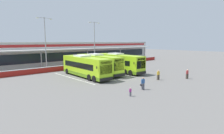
% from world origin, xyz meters
% --- Properties ---
extents(ground_plane, '(200.00, 200.00, 0.00)m').
position_xyz_m(ground_plane, '(0.00, 0.00, 0.00)').
color(ground_plane, '#605E5B').
extents(terminal_building, '(70.00, 13.00, 6.00)m').
position_xyz_m(terminal_building, '(-0.00, 26.91, 3.01)').
color(terminal_building, silver).
rests_on(terminal_building, ground).
extents(red_barrier_wall, '(60.00, 0.40, 1.10)m').
position_xyz_m(red_barrier_wall, '(0.00, 14.50, 0.56)').
color(red_barrier_wall, maroon).
rests_on(red_barrier_wall, ground).
extents(coach_bus_leftmost, '(3.39, 12.26, 3.78)m').
position_xyz_m(coach_bus_leftmost, '(-3.96, 5.45, 1.79)').
color(coach_bus_leftmost, '#9ED11E').
rests_on(coach_bus_leftmost, ground).
extents(coach_bus_left_centre, '(3.39, 12.26, 3.78)m').
position_xyz_m(coach_bus_left_centre, '(-0.23, 6.47, 1.79)').
color(coach_bus_left_centre, '#9ED11E').
rests_on(coach_bus_left_centre, ground).
extents(coach_bus_centre, '(3.39, 12.26, 3.78)m').
position_xyz_m(coach_bus_centre, '(4.17, 5.33, 1.79)').
color(coach_bus_centre, '#9ED11E').
rests_on(coach_bus_centre, ground).
extents(bay_stripe_far_west, '(0.14, 13.00, 0.01)m').
position_xyz_m(bay_stripe_far_west, '(-6.30, 6.00, 0.00)').
color(bay_stripe_far_west, silver).
rests_on(bay_stripe_far_west, ground).
extents(bay_stripe_west, '(0.14, 13.00, 0.01)m').
position_xyz_m(bay_stripe_west, '(-2.10, 6.00, 0.00)').
color(bay_stripe_west, silver).
rests_on(bay_stripe_west, ground).
extents(bay_stripe_mid_west, '(0.14, 13.00, 0.01)m').
position_xyz_m(bay_stripe_mid_west, '(2.10, 6.00, 0.00)').
color(bay_stripe_mid_west, silver).
rests_on(bay_stripe_mid_west, ground).
extents(bay_stripe_centre, '(0.14, 13.00, 0.01)m').
position_xyz_m(bay_stripe_centre, '(6.30, 6.00, 0.00)').
color(bay_stripe_centre, silver).
rests_on(bay_stripe_centre, ground).
extents(pedestrian_with_handbag, '(0.64, 0.42, 1.62)m').
position_xyz_m(pedestrian_with_handbag, '(-3.37, -6.74, 0.86)').
color(pedestrian_with_handbag, slate).
rests_on(pedestrian_with_handbag, ground).
extents(pedestrian_in_dark_coat, '(0.54, 0.35, 1.62)m').
position_xyz_m(pedestrian_in_dark_coat, '(7.55, -7.46, 0.87)').
color(pedestrian_in_dark_coat, '#4C4238').
rests_on(pedestrian_in_dark_coat, ground).
extents(pedestrian_child, '(0.33, 0.19, 1.00)m').
position_xyz_m(pedestrian_child, '(-6.69, -7.57, 0.54)').
color(pedestrian_child, slate).
rests_on(pedestrian_child, ground).
extents(pedestrian_near_bin, '(0.54, 0.36, 1.62)m').
position_xyz_m(pedestrian_near_bin, '(3.26, -4.70, 0.87)').
color(pedestrian_near_bin, '#4C4238').
rests_on(pedestrian_near_bin, ground).
extents(lamp_post_west, '(3.24, 0.28, 11.00)m').
position_xyz_m(lamp_post_west, '(-6.44, 16.02, 6.29)').
color(lamp_post_west, '#9E9EA3').
rests_on(lamp_post_west, ground).
extents(lamp_post_centre, '(3.24, 0.28, 11.00)m').
position_xyz_m(lamp_post_centre, '(6.22, 16.16, 6.29)').
color(lamp_post_centre, '#9E9EA3').
rests_on(lamp_post_centre, ground).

